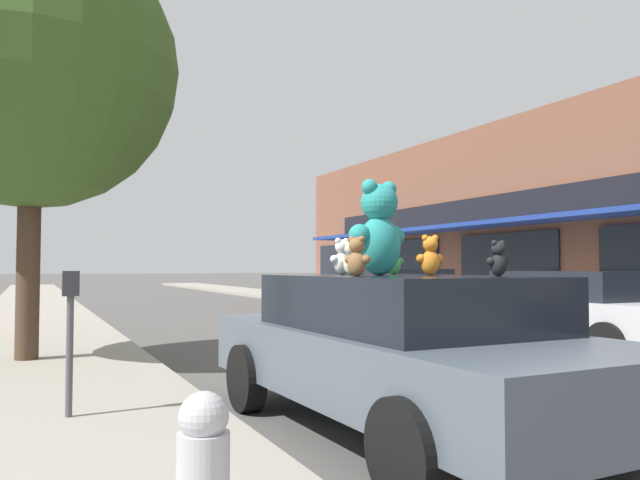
% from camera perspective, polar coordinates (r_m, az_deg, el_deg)
% --- Properties ---
extents(ground_plane, '(260.00, 260.00, 0.00)m').
position_cam_1_polar(ground_plane, '(7.64, 23.37, -13.11)').
color(ground_plane, '#514F4C').
extents(sidewalk_near, '(2.83, 90.00, 0.13)m').
position_cam_1_polar(sidewalk_near, '(5.19, -22.52, -17.60)').
color(sidewalk_near, gray).
rests_on(sidewalk_near, ground_plane).
extents(plush_art_car, '(2.18, 4.53, 1.36)m').
position_cam_1_polar(plush_art_car, '(5.54, 7.67, -9.69)').
color(plush_art_car, '#4C5660').
rests_on(plush_art_car, ground_plane).
extents(teddy_bear_giant, '(0.65, 0.43, 0.86)m').
position_cam_1_polar(teddy_bear_giant, '(5.63, 5.42, 0.96)').
color(teddy_bear_giant, teal).
rests_on(teddy_bear_giant, plush_art_car).
extents(teddy_bear_green, '(0.23, 0.14, 0.32)m').
position_cam_1_polar(teddy_bear_green, '(6.41, 6.74, -1.76)').
color(teddy_bear_green, green).
rests_on(teddy_bear_green, plush_art_car).
extents(teddy_bear_black, '(0.21, 0.13, 0.29)m').
position_cam_1_polar(teddy_bear_black, '(5.28, 15.98, -1.67)').
color(teddy_bear_black, black).
rests_on(teddy_bear_black, plush_art_car).
extents(teddy_bear_brown, '(0.20, 0.25, 0.33)m').
position_cam_1_polar(teddy_bear_brown, '(5.14, 3.38, -1.54)').
color(teddy_bear_brown, olive).
rests_on(teddy_bear_brown, plush_art_car).
extents(teddy_bear_orange, '(0.27, 0.17, 0.37)m').
position_cam_1_polar(teddy_bear_orange, '(5.75, 10.02, -1.43)').
color(teddy_bear_orange, orange).
rests_on(teddy_bear_orange, plush_art_car).
extents(teddy_bear_cream, '(0.20, 0.24, 0.32)m').
position_cam_1_polar(teddy_bear_cream, '(5.91, 2.87, -1.71)').
color(teddy_bear_cream, beige).
rests_on(teddy_bear_cream, plush_art_car).
extents(teddy_bear_white, '(0.28, 0.18, 0.36)m').
position_cam_1_polar(teddy_bear_white, '(6.21, 2.02, -1.56)').
color(teddy_bear_white, white).
rests_on(teddy_bear_white, plush_art_car).
extents(parked_car_far_center, '(2.11, 4.42, 1.36)m').
position_cam_1_polar(parked_car_far_center, '(11.35, 22.60, -5.79)').
color(parked_car_far_center, '#B7B7BC').
rests_on(parked_car_far_center, ground_plane).
extents(parked_car_far_right, '(2.10, 4.73, 1.38)m').
position_cam_1_polar(parked_car_far_right, '(16.09, 6.32, -4.81)').
color(parked_car_far_right, silver).
rests_on(parked_car_far_right, ground_plane).
extents(street_tree, '(4.12, 4.12, 6.26)m').
position_cam_1_polar(street_tree, '(10.19, -24.82, 14.22)').
color(street_tree, '#473323').
rests_on(street_tree, sidewalk_near).
extents(parking_meter, '(0.14, 0.10, 1.27)m').
position_cam_1_polar(parking_meter, '(5.93, -21.88, -7.09)').
color(parking_meter, '#4C4C51').
rests_on(parking_meter, sidewalk_near).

